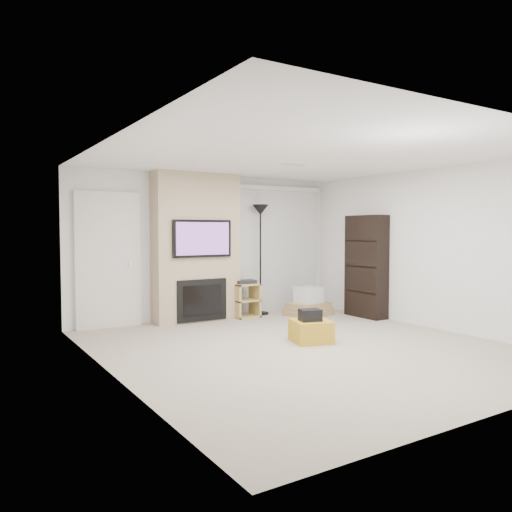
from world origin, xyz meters
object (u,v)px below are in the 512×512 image
av_stand (245,298)px  bookshelf (366,266)px  box_stack (309,304)px  ottoman (311,331)px  floor_lamp (260,228)px

av_stand → bookshelf: bearing=-31.4°
box_stack → bookshelf: 1.23m
ottoman → box_stack: size_ratio=0.60×
floor_lamp → bookshelf: floor_lamp is taller
ottoman → bookshelf: (2.07, 1.05, 0.75)m
av_stand → floor_lamp: bearing=17.1°
floor_lamp → av_stand: size_ratio=3.03×
floor_lamp → av_stand: (-0.40, -0.12, -1.23)m
box_stack → floor_lamp: bearing=140.6°
ottoman → floor_lamp: 2.77m
av_stand → bookshelf: bookshelf is taller
floor_lamp → ottoman: bearing=-105.5°
floor_lamp → box_stack: 1.64m
floor_lamp → av_stand: bearing=-162.9°
ottoman → av_stand: bearing=83.8°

